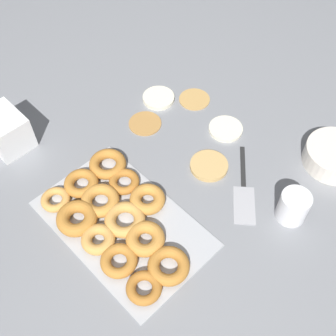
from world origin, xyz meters
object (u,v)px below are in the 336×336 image
at_px(container_stack, 5,131).
at_px(paper_cup, 293,207).
at_px(pancake_0, 209,166).
at_px(pancake_3, 226,129).
at_px(pancake_1, 145,123).
at_px(spatula, 244,196).
at_px(pancake_2, 159,98).
at_px(batter_bowl, 335,156).
at_px(pancake_4, 194,99).
at_px(donut_tray, 117,218).

height_order(container_stack, paper_cup, container_stack).
height_order(pancake_0, pancake_3, pancake_0).
distance_m(pancake_1, pancake_3, 0.26).
distance_m(paper_cup, spatula, 0.14).
bearing_deg(paper_cup, pancake_0, -172.56).
height_order(pancake_3, container_stack, container_stack).
bearing_deg(pancake_2, pancake_0, -16.13).
height_order(pancake_3, batter_bowl, batter_bowl).
height_order(pancake_2, spatula, pancake_2).
relative_size(pancake_3, spatula, 0.47).
xyz_separation_m(batter_bowl, paper_cup, (0.02, -0.24, 0.02)).
distance_m(pancake_0, paper_cup, 0.27).
distance_m(pancake_1, pancake_2, 0.12).
relative_size(pancake_1, pancake_4, 1.01).
bearing_deg(container_stack, pancake_2, 68.35).
height_order(pancake_0, donut_tray, donut_tray).
bearing_deg(spatula, pancake_1, -129.29).
xyz_separation_m(pancake_0, pancake_4, (-0.23, 0.18, -0.00)).
xyz_separation_m(pancake_3, pancake_4, (-0.17, 0.03, -0.00)).
bearing_deg(paper_cup, pancake_4, 163.95).
bearing_deg(pancake_2, pancake_1, -65.07).
relative_size(pancake_1, paper_cup, 1.17).
height_order(pancake_2, paper_cup, paper_cup).
relative_size(batter_bowl, paper_cup, 1.98).
relative_size(pancake_0, container_stack, 0.82).
distance_m(pancake_0, pancake_2, 0.33).
relative_size(pancake_4, spatula, 0.45).
distance_m(pancake_0, pancake_3, 0.16).
bearing_deg(paper_cup, spatula, -161.97).
bearing_deg(batter_bowl, paper_cup, -85.09).
bearing_deg(donut_tray, pancake_4, 109.82).
bearing_deg(pancake_1, spatula, 1.70).
xyz_separation_m(pancake_0, pancake_2, (-0.31, 0.09, 0.00)).
relative_size(pancake_0, batter_bowl, 0.64).
bearing_deg(container_stack, donut_tray, 7.19).
bearing_deg(donut_tray, batter_bowl, 63.54).
distance_m(pancake_3, spatula, 0.26).
bearing_deg(batter_bowl, spatula, -110.44).
height_order(pancake_0, pancake_2, pancake_2).
relative_size(pancake_3, donut_tray, 0.23).
height_order(pancake_1, batter_bowl, batter_bowl).
xyz_separation_m(donut_tray, paper_cup, (0.32, 0.35, 0.03)).
xyz_separation_m(batter_bowl, spatula, (-0.11, -0.29, -0.03)).
height_order(pancake_0, pancake_1, pancake_0).
xyz_separation_m(pancake_4, paper_cup, (0.50, -0.14, 0.04)).
xyz_separation_m(pancake_2, donut_tray, (0.26, -0.41, 0.01)).
relative_size(pancake_0, paper_cup, 1.26).
distance_m(batter_bowl, paper_cup, 0.25).
bearing_deg(container_stack, pancake_3, 50.11).
distance_m(pancake_1, spatula, 0.40).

